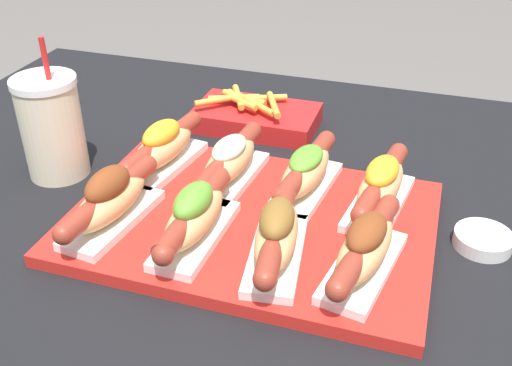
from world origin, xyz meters
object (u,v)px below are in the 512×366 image
Objects in this scene: fries_basket at (255,116)px; hot_dog_4 at (163,147)px; hot_dog_2 at (277,235)px; drink_cup at (52,127)px; hot_dog_0 at (110,200)px; hot_dog_3 at (365,248)px; hot_dog_6 at (306,172)px; hot_dog_1 at (195,216)px; serving_tray at (251,222)px; sauce_bowl at (483,239)px; hot_dog_5 at (230,161)px; hot_dog_7 at (381,186)px.

hot_dog_4 is at bearing -110.57° from fries_basket.
drink_cup is (-0.38, 0.12, 0.03)m from hot_dog_2.
hot_dog_0 is 0.37m from fries_basket.
hot_dog_3 is 0.43m from fries_basket.
hot_dog_6 reaches higher than fries_basket.
hot_dog_1 is 1.01× the size of hot_dog_3.
serving_tray is 0.33m from drink_cup.
hot_dog_0 reaches higher than sauce_bowl.
hot_dog_3 reaches higher than fries_basket.
hot_dog_3 is at bearing -22.67° from serving_tray.
serving_tray is 6.39× the size of sauce_bowl.
drink_cup is (-0.62, -0.01, 0.07)m from sauce_bowl.
hot_dog_0 is 1.01× the size of hot_dog_3.
hot_dog_6 reaches higher than serving_tray.
hot_dog_6 is at bearing -55.99° from fries_basket.
drink_cup is at bearing -134.47° from fries_basket.
hot_dog_4 is 0.95× the size of fries_basket.
hot_dog_6 is 0.24m from sauce_bowl.
hot_dog_5 is (-0.11, 0.15, -0.00)m from hot_dog_2.
hot_dog_1 is 0.94× the size of drink_cup.
drink_cup reaches higher than hot_dog_4.
hot_dog_4 is 0.22m from fries_basket.
serving_tray is 2.20× the size of drink_cup.
serving_tray is 2.37× the size of hot_dog_2.
hot_dog_1 is 1.01× the size of hot_dog_4.
drink_cup is (-0.16, 0.11, 0.02)m from hot_dog_0.
serving_tray is 2.36× the size of hot_dog_5.
sauce_bowl is (0.29, 0.05, 0.00)m from serving_tray.
sauce_bowl is at bearing 14.84° from hot_dog_0.
hot_dog_2 is at bearing -152.13° from sauce_bowl.
serving_tray is at bearing -26.31° from hot_dog_4.
drink_cup is 0.34m from fries_basket.
sauce_bowl is at bearing -3.57° from hot_dog_4.
hot_dog_3 is at bearing -138.79° from sauce_bowl.
hot_dog_1 is 1.01× the size of hot_dog_2.
hot_dog_3 reaches higher than hot_dog_6.
hot_dog_0 reaches higher than fries_basket.
hot_dog_0 is 0.32m from hot_dog_3.
hot_dog_1 is at bearing -22.48° from drink_cup.
hot_dog_4 is at bearing 127.59° from hot_dog_1.
drink_cup is (-0.16, -0.04, 0.03)m from hot_dog_4.
hot_dog_7 reaches higher than hot_dog_6.
hot_dog_6 is (0.05, 0.08, 0.04)m from serving_tray.
serving_tray is at bearing -52.71° from hot_dog_5.
hot_dog_6 is at bearing 5.16° from drink_cup.
hot_dog_4 reaches higher than hot_dog_7.
serving_tray is at bearing -8.06° from drink_cup.
hot_dog_4 is 1.00× the size of hot_dog_7.
hot_dog_0 is at bearing -156.14° from hot_dog_7.
hot_dog_1 is 0.25m from hot_dog_7.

